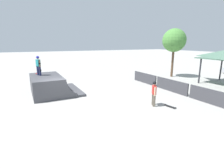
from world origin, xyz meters
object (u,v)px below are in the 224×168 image
Objects in this scene: skater_on_deck at (38,64)px; tree_far_back at (174,41)px; skateboard_on_ground at (170,106)px; skateboard_on_deck at (38,74)px; bystander_walking at (154,91)px.

skater_on_deck is 0.28× the size of tree_far_back.
skater_on_deck is 15.76m from tree_far_back.
tree_far_back reaches higher than skater_on_deck.
skater_on_deck is 1.87× the size of skateboard_on_ground.
skateboard_on_deck is 15.94m from tree_far_back.
skateboard_on_deck is 0.14× the size of tree_far_back.
bystander_walking is 1.96× the size of skateboard_on_ground.
skater_on_deck is 1.98× the size of skateboard_on_deck.
skater_on_deck reaches higher than skateboard_on_ground.
skateboard_on_ground is at bearing -105.95° from bystander_walking.
tree_far_back is (-8.04, 8.27, 4.42)m from skateboard_on_ground.
skateboard_on_deck reaches higher than skateboard_on_ground.
skateboard_on_deck is 9.98m from bystander_walking.
skateboard_on_deck is at bearing 70.58° from bystander_walking.
skateboard_on_deck is 11.19m from skateboard_on_ground.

